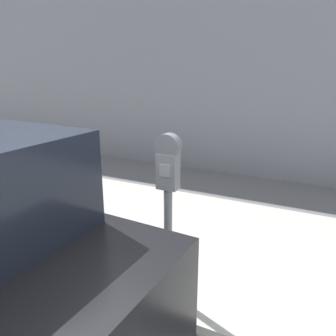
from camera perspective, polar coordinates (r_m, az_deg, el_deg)
name	(u,v)px	position (r m, az deg, el deg)	size (l,w,h in m)	color
sidewalk	(185,238)	(4.38, 2.91, -12.11)	(24.00, 2.80, 0.11)	#ADAAA3
building_facade	(252,51)	(6.95, 14.39, 19.10)	(24.00, 0.30, 4.99)	gray
parking_meter	(168,192)	(2.85, 0.00, -4.27)	(0.22, 0.12, 1.56)	slate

